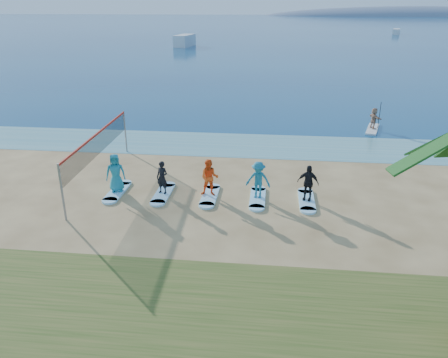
# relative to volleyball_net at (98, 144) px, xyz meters

# --- Properties ---
(ground) EXTENTS (600.00, 600.00, 0.00)m
(ground) POSITION_rel_volleyball_net_xyz_m (7.80, -3.94, -1.90)
(ground) COLOR tan
(ground) RESTS_ON ground
(shallow_water) EXTENTS (600.00, 600.00, 0.00)m
(shallow_water) POSITION_rel_volleyball_net_xyz_m (7.80, 6.56, -1.90)
(shallow_water) COLOR teal
(shallow_water) RESTS_ON ground
(ocean) EXTENTS (600.00, 600.00, 0.00)m
(ocean) POSITION_rel_volleyball_net_xyz_m (7.80, 156.06, -1.90)
(ocean) COLOR navy
(ocean) RESTS_ON ground
(island_ridge) EXTENTS (220.00, 56.00, 18.00)m
(island_ridge) POSITION_rel_volleyball_net_xyz_m (102.80, 296.06, -1.90)
(island_ridge) COLOR slate
(island_ridge) RESTS_ON ground
(volleyball_net) EXTENTS (0.42, 9.08, 2.50)m
(volleyball_net) POSITION_rel_volleyball_net_xyz_m (0.00, 0.00, 0.00)
(volleyball_net) COLOR gray
(volleyball_net) RESTS_ON ground
(paddleboard) EXTENTS (1.50, 3.08, 0.12)m
(paddleboard) POSITION_rel_volleyball_net_xyz_m (15.62, 11.12, -1.84)
(paddleboard) COLOR silver
(paddleboard) RESTS_ON ground
(paddleboarder) EXTENTS (0.89, 1.42, 1.46)m
(paddleboarder) POSITION_rel_volleyball_net_xyz_m (15.62, 11.12, -1.06)
(paddleboarder) COLOR tan
(paddleboarder) RESTS_ON paddleboard
(boat_offshore_a) EXTENTS (3.46, 7.14, 2.26)m
(boat_offshore_a) POSITION_rel_volleyball_net_xyz_m (-9.79, 71.08, -1.90)
(boat_offshore_a) COLOR silver
(boat_offshore_a) RESTS_ON ground
(boat_offshore_b) EXTENTS (3.20, 5.74, 1.46)m
(boat_offshore_b) POSITION_rel_volleyball_net_xyz_m (41.91, 112.85, -1.90)
(boat_offshore_b) COLOR silver
(boat_offshore_b) RESTS_ON ground
(surfboard_0) EXTENTS (0.70, 2.20, 0.09)m
(surfboard_0) POSITION_rel_volleyball_net_xyz_m (1.33, -1.51, -1.86)
(surfboard_0) COLOR #A4E3FF
(surfboard_0) RESTS_ON ground
(student_0) EXTENTS (1.01, 0.79, 1.83)m
(student_0) POSITION_rel_volleyball_net_xyz_m (1.33, -1.51, -0.90)
(student_0) COLOR teal
(student_0) RESTS_ON surfboard_0
(surfboard_1) EXTENTS (0.70, 2.20, 0.09)m
(surfboard_1) POSITION_rel_volleyball_net_xyz_m (3.55, -1.51, -1.86)
(surfboard_1) COLOR #A4E3FF
(surfboard_1) RESTS_ON ground
(student_1) EXTENTS (0.65, 0.53, 1.55)m
(student_1) POSITION_rel_volleyball_net_xyz_m (3.55, -1.51, -1.04)
(student_1) COLOR black
(student_1) RESTS_ON surfboard_1
(surfboard_2) EXTENTS (0.70, 2.20, 0.09)m
(surfboard_2) POSITION_rel_volleyball_net_xyz_m (5.78, -1.51, -1.86)
(surfboard_2) COLOR #A4E3FF
(surfboard_2) RESTS_ON ground
(student_2) EXTENTS (0.86, 0.68, 1.73)m
(student_2) POSITION_rel_volleyball_net_xyz_m (5.78, -1.51, -0.95)
(student_2) COLOR #FF5A1A
(student_2) RESTS_ON surfboard_2
(surfboard_3) EXTENTS (0.70, 2.20, 0.09)m
(surfboard_3) POSITION_rel_volleyball_net_xyz_m (8.00, -1.51, -1.86)
(surfboard_3) COLOR #A4E3FF
(surfboard_3) RESTS_ON ground
(student_3) EXTENTS (1.18, 0.77, 1.72)m
(student_3) POSITION_rel_volleyball_net_xyz_m (8.00, -1.51, -0.95)
(student_3) COLOR #1C728A
(student_3) RESTS_ON surfboard_3
(surfboard_4) EXTENTS (0.70, 2.20, 0.09)m
(surfboard_4) POSITION_rel_volleyball_net_xyz_m (10.23, -1.51, -1.86)
(surfboard_4) COLOR #A4E3FF
(surfboard_4) RESTS_ON ground
(student_4) EXTENTS (1.04, 0.64, 1.65)m
(student_4) POSITION_rel_volleyball_net_xyz_m (10.23, -1.51, -0.99)
(student_4) COLOR black
(student_4) RESTS_ON surfboard_4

